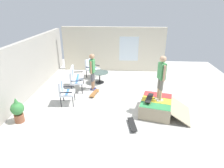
{
  "coord_description": "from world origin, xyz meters",
  "views": [
    {
      "loc": [
        -7.39,
        -0.21,
        3.82
      ],
      "look_at": [
        -0.07,
        0.31,
        0.7
      ],
      "focal_mm": 30.68,
      "sensor_mm": 36.0,
      "label": 1
    }
  ],
  "objects_px": {
    "patio_bench": "(75,77)",
    "skateboard_spare": "(132,124)",
    "patio_table": "(100,75)",
    "person_skater": "(161,75)",
    "patio_chair_by_wall": "(64,90)",
    "potted_plant": "(18,110)",
    "skate_ramp": "(157,106)",
    "skateboard_on_ramp": "(149,98)",
    "patio_chair_near_house": "(91,66)",
    "skateboard_by_bench": "(94,93)",
    "person_watching": "(92,69)"
  },
  "relations": [
    {
      "from": "patio_chair_near_house",
      "to": "person_skater",
      "type": "bearing_deg",
      "value": -138.47
    },
    {
      "from": "patio_chair_by_wall",
      "to": "potted_plant",
      "type": "distance_m",
      "value": 1.84
    },
    {
      "from": "patio_table",
      "to": "patio_chair_by_wall",
      "type": "bearing_deg",
      "value": 154.79
    },
    {
      "from": "skateboard_by_bench",
      "to": "potted_plant",
      "type": "relative_size",
      "value": 0.9
    },
    {
      "from": "potted_plant",
      "to": "person_watching",
      "type": "bearing_deg",
      "value": -36.66
    },
    {
      "from": "skate_ramp",
      "to": "skateboard_on_ramp",
      "type": "height_order",
      "value": "skateboard_on_ramp"
    },
    {
      "from": "patio_chair_near_house",
      "to": "skateboard_spare",
      "type": "height_order",
      "value": "patio_chair_near_house"
    },
    {
      "from": "skateboard_spare",
      "to": "skate_ramp",
      "type": "bearing_deg",
      "value": -43.94
    },
    {
      "from": "patio_chair_near_house",
      "to": "skateboard_on_ramp",
      "type": "height_order",
      "value": "patio_chair_near_house"
    },
    {
      "from": "skate_ramp",
      "to": "patio_table",
      "type": "height_order",
      "value": "patio_table"
    },
    {
      "from": "patio_bench",
      "to": "skateboard_spare",
      "type": "bearing_deg",
      "value": -137.44
    },
    {
      "from": "patio_chair_by_wall",
      "to": "skateboard_spare",
      "type": "xyz_separation_m",
      "value": [
        -1.38,
        -2.69,
        -0.53
      ]
    },
    {
      "from": "patio_chair_by_wall",
      "to": "skateboard_by_bench",
      "type": "height_order",
      "value": "patio_chair_by_wall"
    },
    {
      "from": "potted_plant",
      "to": "patio_chair_by_wall",
      "type": "bearing_deg",
      "value": -41.38
    },
    {
      "from": "skateboard_on_ramp",
      "to": "patio_chair_near_house",
      "type": "bearing_deg",
      "value": 37.94
    },
    {
      "from": "skateboard_spare",
      "to": "patio_table",
      "type": "bearing_deg",
      "value": 23.0
    },
    {
      "from": "patio_chair_by_wall",
      "to": "skateboard_spare",
      "type": "height_order",
      "value": "patio_chair_by_wall"
    },
    {
      "from": "patio_bench",
      "to": "skateboard_spare",
      "type": "relative_size",
      "value": 1.61
    },
    {
      "from": "patio_chair_by_wall",
      "to": "person_watching",
      "type": "bearing_deg",
      "value": -31.64
    },
    {
      "from": "patio_table",
      "to": "skateboard_on_ramp",
      "type": "bearing_deg",
      "value": -141.53
    },
    {
      "from": "person_skater",
      "to": "skateboard_spare",
      "type": "height_order",
      "value": "person_skater"
    },
    {
      "from": "patio_table",
      "to": "person_skater",
      "type": "xyz_separation_m",
      "value": [
        -2.75,
        -2.56,
        1.09
      ]
    },
    {
      "from": "patio_chair_by_wall",
      "to": "skateboard_on_ramp",
      "type": "relative_size",
      "value": 1.24
    },
    {
      "from": "patio_table",
      "to": "potted_plant",
      "type": "distance_m",
      "value": 4.39
    },
    {
      "from": "person_skater",
      "to": "potted_plant",
      "type": "height_order",
      "value": "person_skater"
    },
    {
      "from": "skateboard_spare",
      "to": "patio_chair_by_wall",
      "type": "bearing_deg",
      "value": 62.8
    },
    {
      "from": "patio_table",
      "to": "person_watching",
      "type": "relative_size",
      "value": 0.52
    },
    {
      "from": "patio_bench",
      "to": "patio_chair_near_house",
      "type": "relative_size",
      "value": 1.3
    },
    {
      "from": "patio_chair_near_house",
      "to": "skateboard_spare",
      "type": "distance_m",
      "value": 5.02
    },
    {
      "from": "skateboard_by_bench",
      "to": "skateboard_on_ramp",
      "type": "height_order",
      "value": "skateboard_on_ramp"
    },
    {
      "from": "patio_bench",
      "to": "person_watching",
      "type": "bearing_deg",
      "value": -91.93
    },
    {
      "from": "skate_ramp",
      "to": "skateboard_on_ramp",
      "type": "xyz_separation_m",
      "value": [
        -0.02,
        0.3,
        0.35
      ]
    },
    {
      "from": "patio_bench",
      "to": "skateboard_by_bench",
      "type": "distance_m",
      "value": 1.28
    },
    {
      "from": "patio_chair_near_house",
      "to": "potted_plant",
      "type": "relative_size",
      "value": 1.11
    },
    {
      "from": "skate_ramp",
      "to": "patio_chair_by_wall",
      "type": "relative_size",
      "value": 2.0
    },
    {
      "from": "skate_ramp",
      "to": "person_skater",
      "type": "relative_size",
      "value": 1.22
    },
    {
      "from": "person_watching",
      "to": "patio_bench",
      "type": "bearing_deg",
      "value": 88.07
    },
    {
      "from": "patio_bench",
      "to": "skateboard_spare",
      "type": "distance_m",
      "value": 3.94
    },
    {
      "from": "skateboard_by_bench",
      "to": "skateboard_spare",
      "type": "relative_size",
      "value": 1.0
    },
    {
      "from": "patio_table",
      "to": "potted_plant",
      "type": "relative_size",
      "value": 0.98
    },
    {
      "from": "patio_bench",
      "to": "patio_chair_near_house",
      "type": "distance_m",
      "value": 1.7
    },
    {
      "from": "patio_bench",
      "to": "patio_chair_near_house",
      "type": "height_order",
      "value": "same"
    },
    {
      "from": "patio_chair_near_house",
      "to": "skateboard_by_bench",
      "type": "xyz_separation_m",
      "value": [
        -2.21,
        -0.51,
        -0.53
      ]
    },
    {
      "from": "skateboard_spare",
      "to": "potted_plant",
      "type": "bearing_deg",
      "value": 89.9
    },
    {
      "from": "person_skater",
      "to": "patio_bench",
      "type": "bearing_deg",
      "value": 62.29
    },
    {
      "from": "patio_bench",
      "to": "skateboard_spare",
      "type": "xyz_separation_m",
      "value": [
        -2.88,
        -2.64,
        -0.53
      ]
    },
    {
      "from": "patio_bench",
      "to": "patio_table",
      "type": "height_order",
      "value": "patio_bench"
    },
    {
      "from": "skateboard_on_ramp",
      "to": "patio_chair_by_wall",
      "type": "bearing_deg",
      "value": 82.52
    },
    {
      "from": "skate_ramp",
      "to": "patio_table",
      "type": "distance_m",
      "value": 3.74
    },
    {
      "from": "patio_chair_near_house",
      "to": "skate_ramp",
      "type": "bearing_deg",
      "value": -138.98
    }
  ]
}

